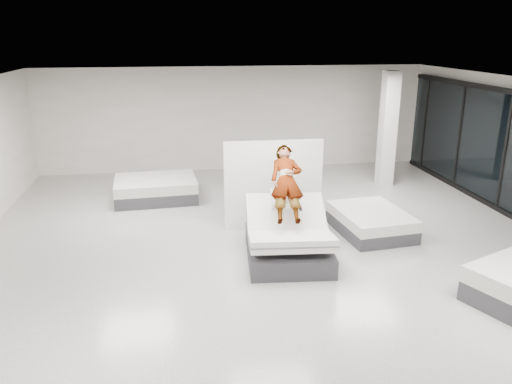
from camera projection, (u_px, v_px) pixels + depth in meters
The scene contains 8 objects.
room at pixel (279, 181), 9.01m from camera, with size 14.00×14.04×3.20m.
hero_bed at pixel (288, 239), 9.55m from camera, with size 1.72×2.17×1.19m.
person at pixel (287, 192), 9.58m from camera, with size 0.64×0.42×1.75m, color slate.
remote at pixel (300, 208), 9.33m from camera, with size 0.05×0.14×0.03m, color black.
divider_panel at pixel (273, 185), 10.93m from camera, with size 2.16×0.10×1.96m, color white.
flat_bed_right_far at pixel (371, 222), 10.81m from camera, with size 1.54×1.94×0.50m.
flat_bed_left_far at pixel (156, 189), 12.97m from camera, with size 2.15×1.67×0.57m.
column at pixel (388, 130), 13.84m from camera, with size 0.40×0.40×3.20m, color silver.
Camera 1 is at (-1.75, -8.48, 4.14)m, focal length 35.00 mm.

